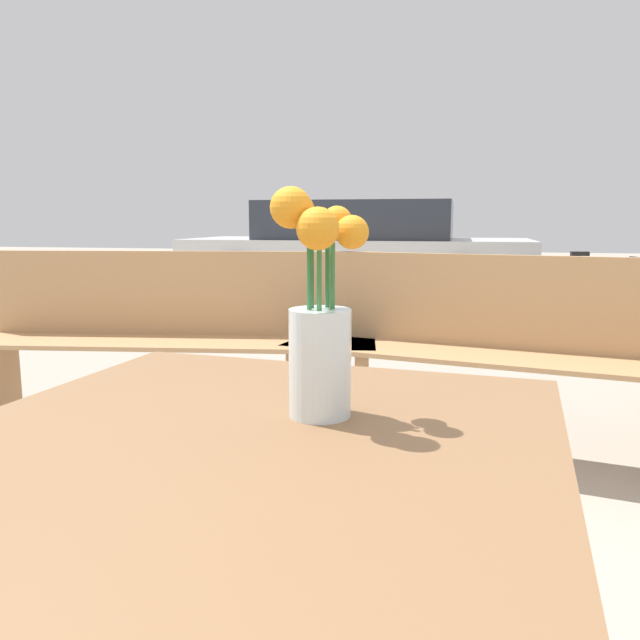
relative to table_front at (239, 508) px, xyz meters
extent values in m
cube|color=brown|center=(0.00, 0.00, 0.08)|extent=(0.91, 0.98, 0.03)
cylinder|color=brown|center=(-0.32, 0.42, -0.27)|extent=(0.05, 0.05, 0.68)
cylinder|color=brown|center=(0.39, 0.36, -0.27)|extent=(0.05, 0.05, 0.68)
cylinder|color=silver|center=(0.08, 0.12, 0.18)|extent=(0.09, 0.09, 0.16)
cylinder|color=silver|center=(0.08, 0.12, 0.14)|extent=(0.08, 0.08, 0.09)
cylinder|color=#337038|center=(0.10, 0.13, 0.23)|extent=(0.01, 0.01, 0.24)
sphere|color=orange|center=(0.13, 0.14, 0.37)|extent=(0.05, 0.05, 0.05)
cylinder|color=#337038|center=(0.09, 0.14, 0.24)|extent=(0.01, 0.01, 0.26)
sphere|color=orange|center=(0.10, 0.17, 0.38)|extent=(0.05, 0.05, 0.05)
cylinder|color=#337038|center=(0.07, 0.13, 0.25)|extent=(0.01, 0.01, 0.28)
sphere|color=orange|center=(0.05, 0.15, 0.40)|extent=(0.05, 0.05, 0.05)
cylinder|color=#337038|center=(0.07, 0.11, 0.24)|extent=(0.01, 0.01, 0.28)
sphere|color=orange|center=(0.05, 0.10, 0.40)|extent=(0.06, 0.06, 0.06)
cylinder|color=#337038|center=(0.09, 0.11, 0.23)|extent=(0.01, 0.01, 0.25)
sphere|color=orange|center=(0.09, 0.08, 0.37)|extent=(0.06, 0.06, 0.06)
cube|color=tan|center=(0.52, 1.83, -0.17)|extent=(2.03, 0.72, 0.02)
cube|color=tan|center=(0.55, 1.99, 0.04)|extent=(1.97, 0.40, 0.40)
cube|color=tan|center=(-0.40, 2.00, -0.40)|extent=(0.12, 0.33, 0.43)
cube|color=tan|center=(-1.00, 1.86, -0.17)|extent=(1.89, 0.64, 0.02)
cube|color=tan|center=(-1.02, 2.01, 0.04)|extent=(1.84, 0.31, 0.40)
cube|color=tan|center=(-0.14, 1.99, -0.40)|extent=(0.11, 0.33, 0.43)
cylinder|color=black|center=(1.09, 5.41, -0.31)|extent=(0.61, 0.13, 0.61)
cube|color=black|center=(1.53, 5.47, -0.11)|extent=(0.79, 0.16, 0.03)
cylinder|color=black|center=(1.37, 5.45, -0.01)|extent=(0.02, 0.02, 0.18)
cube|color=black|center=(1.37, 5.45, 0.08)|extent=(0.17, 0.08, 0.04)
cube|color=silver|center=(-1.00, 7.14, -0.16)|extent=(4.28, 1.69, 0.62)
cube|color=#2D333D|center=(-1.00, 7.14, 0.39)|extent=(2.36, 1.55, 0.47)
cylinder|color=black|center=(-2.33, 6.35, -0.31)|extent=(0.60, 0.18, 0.60)
cylinder|color=black|center=(-2.32, 7.94, -0.31)|extent=(0.60, 0.18, 0.60)
cylinder|color=black|center=(0.32, 6.34, -0.31)|extent=(0.60, 0.18, 0.60)
cylinder|color=black|center=(0.33, 7.93, -0.31)|extent=(0.60, 0.18, 0.60)
camera|label=1|loc=(0.28, -0.75, 0.38)|focal=35.00mm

